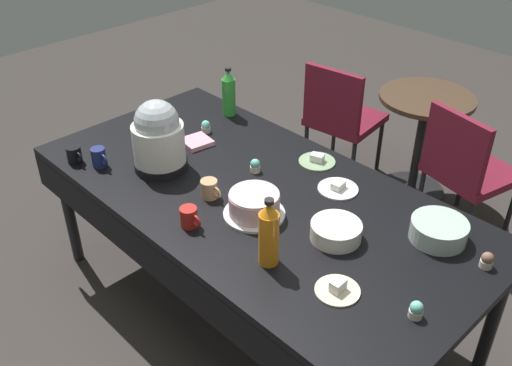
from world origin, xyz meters
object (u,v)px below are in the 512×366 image
soda_bottle_lime_soda (229,93)px  dessert_plate_coral (161,129)px  ceramic_snack_bowl (336,231)px  frosted_layer_cake (254,205)px  coffee_mug_tan (210,189)px  dessert_plate_white (338,188)px  dessert_plate_cream (338,289)px  maroon_chair_left (341,114)px  maroon_chair_right (466,166)px  cupcake_rose (168,139)px  cupcake_vanilla (255,166)px  slow_cooker (158,137)px  glass_salad_bowl (439,230)px  coffee_mug_navy (99,157)px  cupcake_cocoa (416,310)px  cupcake_mint (487,260)px  coffee_mug_red (189,217)px  cupcake_lemon (206,127)px  potluck_table (256,203)px  coffee_mug_black (75,155)px  dessert_plate_sage (317,160)px  soda_bottle_orange_juice (269,234)px

soda_bottle_lime_soda → dessert_plate_coral: bearing=-104.9°
dessert_plate_coral → ceramic_snack_bowl: bearing=-1.9°
frosted_layer_cake → dessert_plate_coral: (-0.91, 0.17, -0.04)m
coffee_mug_tan → dessert_plate_white: bearing=51.7°
dessert_plate_cream → maroon_chair_left: maroon_chair_left is taller
maroon_chair_right → cupcake_rose: bearing=-127.4°
maroon_chair_left → dessert_plate_white: bearing=-52.6°
cupcake_vanilla → dessert_plate_cream: bearing=-24.0°
cupcake_rose → slow_cooker: bearing=-45.3°
glass_salad_bowl → coffee_mug_navy: size_ratio=2.06×
frosted_layer_cake → maroon_chair_left: size_ratio=0.32×
glass_salad_bowl → cupcake_cocoa: size_ratio=3.45×
dessert_plate_white → cupcake_mint: size_ratio=2.80×
dessert_plate_cream → coffee_mug_red: bearing=-168.3°
cupcake_rose → cupcake_lemon: bearing=81.2°
ceramic_snack_bowl → potluck_table: bearing=179.8°
maroon_chair_left → ceramic_snack_bowl: bearing=-52.7°
frosted_layer_cake → soda_bottle_lime_soda: (-0.80, 0.58, 0.08)m
dessert_plate_coral → coffee_mug_navy: bearing=-78.2°
cupcake_lemon → maroon_chair_left: (0.07, 1.11, -0.29)m
maroon_chair_left → maroon_chair_right: same height
cupcake_vanilla → soda_bottle_lime_soda: size_ratio=0.24×
potluck_table → coffee_mug_red: bearing=-92.0°
cupcake_lemon → slow_cooker: bearing=-71.8°
cupcake_cocoa → soda_bottle_lime_soda: soda_bottle_lime_soda is taller
frosted_layer_cake → coffee_mug_black: 1.00m
cupcake_mint → cupcake_rose: bearing=-169.6°
coffee_mug_black → dessert_plate_cream: bearing=8.6°
glass_salad_bowl → cupcake_mint: glass_salad_bowl is taller
dessert_plate_sage → coffee_mug_navy: 1.08m
cupcake_cocoa → coffee_mug_tan: (-1.06, -0.04, 0.01)m
soda_bottle_lime_soda → cupcake_cocoa: bearing=-19.8°
soda_bottle_orange_juice → coffee_mug_tan: 0.52m
cupcake_rose → coffee_mug_tan: coffee_mug_tan is taller
dessert_plate_sage → potluck_table: bearing=-93.2°
frosted_layer_cake → dessert_plate_sage: bearing=100.5°
slow_cooker → dessert_plate_coral: slow_cooker is taller
maroon_chair_left → maroon_chair_right: (0.92, 0.00, 0.00)m
potluck_table → soda_bottle_lime_soda: size_ratio=7.78×
coffee_mug_black → dessert_plate_coral: bearing=86.8°
coffee_mug_navy → dessert_plate_cream: bearing=6.5°
soda_bottle_lime_soda → maroon_chair_left: (0.14, 0.88, -0.39)m
dessert_plate_cream → potluck_table: bearing=160.7°
soda_bottle_orange_juice → soda_bottle_lime_soda: 1.30m
slow_cooker → coffee_mug_black: (-0.34, -0.28, -0.13)m
frosted_layer_cake → coffee_mug_black: (-0.94, -0.33, -0.01)m
slow_cooker → ceramic_snack_bowl: slow_cooker is taller
dessert_plate_coral → cupcake_lemon: (0.18, 0.17, 0.02)m
dessert_plate_white → soda_bottle_lime_soda: (-0.93, 0.16, 0.12)m
maroon_chair_left → coffee_mug_navy: bearing=-95.3°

